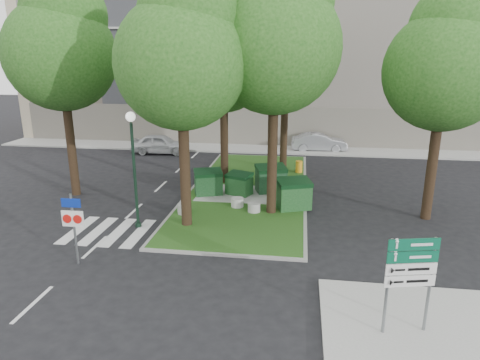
% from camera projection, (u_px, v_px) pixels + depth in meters
% --- Properties ---
extents(ground, '(120.00, 120.00, 0.00)m').
position_uv_depth(ground, '(209.00, 254.00, 15.95)').
color(ground, black).
rests_on(ground, ground).
extents(median_island, '(6.00, 16.00, 0.12)m').
position_uv_depth(median_island, '(248.00, 189.00, 23.46)').
color(median_island, '#294B15').
rests_on(median_island, ground).
extents(median_kerb, '(6.30, 16.30, 0.10)m').
position_uv_depth(median_kerb, '(248.00, 189.00, 23.46)').
color(median_kerb, gray).
rests_on(median_kerb, ground).
extents(sidewalk_corner, '(5.00, 4.00, 0.12)m').
position_uv_depth(sidewalk_corner, '(414.00, 324.00, 11.72)').
color(sidewalk_corner, '#999993').
rests_on(sidewalk_corner, ground).
extents(building_sidewalk, '(42.00, 3.00, 0.12)m').
position_uv_depth(building_sidewalk, '(259.00, 149.00, 33.50)').
color(building_sidewalk, '#999993').
rests_on(building_sidewalk, ground).
extents(zebra_crossing, '(5.00, 3.00, 0.01)m').
position_uv_depth(zebra_crossing, '(129.00, 233.00, 17.88)').
color(zebra_crossing, silver).
rests_on(zebra_crossing, ground).
extents(apartment_building, '(41.00, 12.00, 16.00)m').
position_uv_depth(apartment_building, '(268.00, 45.00, 38.39)').
color(apartment_building, tan).
rests_on(apartment_building, ground).
extents(tree_median_near_left, '(5.20, 5.20, 10.53)m').
position_uv_depth(tree_median_near_left, '(183.00, 50.00, 16.51)').
color(tree_median_near_left, black).
rests_on(tree_median_near_left, ground).
extents(tree_median_near_right, '(5.60, 5.60, 11.46)m').
position_uv_depth(tree_median_near_right, '(277.00, 34.00, 17.74)').
color(tree_median_near_right, black).
rests_on(tree_median_near_right, ground).
extents(tree_median_mid, '(4.80, 4.80, 9.99)m').
position_uv_depth(tree_median_mid, '(225.00, 58.00, 22.71)').
color(tree_median_mid, black).
rests_on(tree_median_mid, ground).
extents(tree_median_far, '(5.80, 5.80, 11.93)m').
position_uv_depth(tree_median_far, '(288.00, 34.00, 24.75)').
color(tree_median_far, black).
rests_on(tree_median_far, ground).
extents(tree_street_left, '(5.40, 5.40, 11.00)m').
position_uv_depth(tree_street_left, '(62.00, 44.00, 20.69)').
color(tree_street_left, black).
rests_on(tree_street_left, ground).
extents(tree_street_right, '(5.00, 5.00, 10.06)m').
position_uv_depth(tree_street_right, '(448.00, 59.00, 17.55)').
color(tree_street_right, black).
rests_on(tree_street_right, ground).
extents(dumpster_a, '(1.69, 1.42, 1.33)m').
position_uv_depth(dumpster_a, '(208.00, 182.00, 22.29)').
color(dumpster_a, '#0F3815').
rests_on(dumpster_a, median_island).
extents(dumpster_b, '(1.52, 1.32, 1.19)m').
position_uv_depth(dumpster_b, '(239.00, 184.00, 22.27)').
color(dumpster_b, '#124017').
rests_on(dumpster_b, median_island).
extents(dumpster_c, '(1.84, 1.55, 1.45)m').
position_uv_depth(dumpster_c, '(271.00, 179.00, 22.71)').
color(dumpster_c, '#10361A').
rests_on(dumpster_c, median_island).
extents(dumpster_d, '(1.85, 1.57, 1.46)m').
position_uv_depth(dumpster_d, '(293.00, 194.00, 20.22)').
color(dumpster_d, '#144217').
rests_on(dumpster_d, median_island).
extents(bollard_left, '(0.64, 0.64, 0.46)m').
position_uv_depth(bollard_left, '(184.00, 209.00, 19.67)').
color(bollard_left, gray).
rests_on(bollard_left, median_island).
extents(bollard_right, '(0.59, 0.59, 0.42)m').
position_uv_depth(bollard_right, '(254.00, 207.00, 19.90)').
color(bollard_right, '#9B9996').
rests_on(bollard_right, median_island).
extents(bollard_mid, '(0.60, 0.60, 0.43)m').
position_uv_depth(bollard_mid, '(237.00, 202.00, 20.56)').
color(bollard_mid, '#ADAEA8').
rests_on(bollard_mid, median_island).
extents(litter_bin, '(0.42, 0.42, 0.73)m').
position_uv_depth(litter_bin, '(299.00, 167.00, 26.53)').
color(litter_bin, orange).
rests_on(litter_bin, median_island).
extents(street_lamp, '(0.40, 0.40, 4.96)m').
position_uv_depth(street_lamp, '(133.00, 157.00, 17.63)').
color(street_lamp, black).
rests_on(street_lamp, ground).
extents(traffic_sign_pole, '(0.79, 0.09, 2.62)m').
position_uv_depth(traffic_sign_pole, '(73.00, 220.00, 14.76)').
color(traffic_sign_pole, slate).
rests_on(traffic_sign_pole, ground).
extents(directional_sign, '(1.31, 0.35, 2.67)m').
position_uv_depth(directional_sign, '(410.00, 271.00, 10.84)').
color(directional_sign, slate).
rests_on(directional_sign, sidewalk_corner).
extents(car_white, '(4.39, 1.94, 1.47)m').
position_uv_depth(car_white, '(161.00, 144.00, 32.07)').
color(car_white, silver).
rests_on(car_white, ground).
extents(car_silver, '(4.30, 1.72, 1.39)m').
position_uv_depth(car_silver, '(319.00, 142.00, 32.88)').
color(car_silver, '#989BA0').
rests_on(car_silver, ground).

